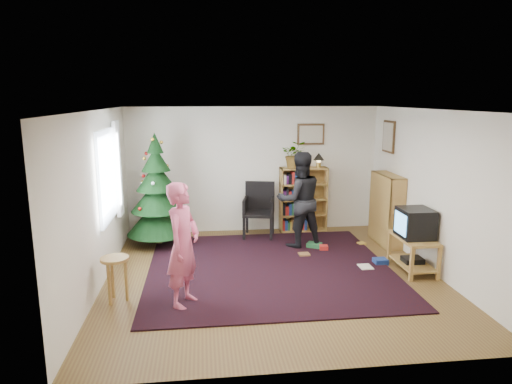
{
  "coord_description": "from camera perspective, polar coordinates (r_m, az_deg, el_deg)",
  "views": [
    {
      "loc": [
        -1.02,
        -6.49,
        2.68
      ],
      "look_at": [
        -0.13,
        1.03,
        1.1
      ],
      "focal_mm": 32.0,
      "sensor_mm": 36.0,
      "label": 1
    }
  ],
  "objects": [
    {
      "name": "christmas_tree",
      "position": [
        8.48,
        -12.22,
        -0.86
      ],
      "size": [
        1.14,
        1.14,
        2.07
      ],
      "rotation": [
        0.0,
        0.0,
        0.21
      ],
      "color": "#3F2816",
      "rests_on": "rug"
    },
    {
      "name": "wall_front",
      "position": [
        4.36,
        7.23,
        -7.45
      ],
      "size": [
        5.0,
        0.02,
        2.5
      ],
      "primitive_type": "cube",
      "color": "silver",
      "rests_on": "floor"
    },
    {
      "name": "wall_right",
      "position": [
        7.52,
        21.29,
        0.02
      ],
      "size": [
        0.02,
        5.0,
        2.5
      ],
      "primitive_type": "cube",
      "color": "silver",
      "rests_on": "floor"
    },
    {
      "name": "person_standing",
      "position": [
        5.96,
        -9.1,
        -6.57
      ],
      "size": [
        0.6,
        0.71,
        1.64
      ],
      "primitive_type": "imported",
      "rotation": [
        0.0,
        0.0,
        1.14
      ],
      "color": "#CF5377",
      "rests_on": "rug"
    },
    {
      "name": "tv_stand",
      "position": [
        7.59,
        19.05,
        -6.97
      ],
      "size": [
        0.49,
        0.87,
        0.55
      ],
      "color": "#A77B3B",
      "rests_on": "floor"
    },
    {
      "name": "bookshelf_right",
      "position": [
        8.76,
        16.0,
        -1.98
      ],
      "size": [
        0.3,
        0.95,
        1.3
      ],
      "rotation": [
        0.0,
        0.0,
        1.57
      ],
      "color": "#A77B3B",
      "rests_on": "floor"
    },
    {
      "name": "table_lamp",
      "position": [
        9.2,
        7.85,
        4.29
      ],
      "size": [
        0.22,
        0.22,
        0.29
      ],
      "color": "#A57F33",
      "rests_on": "bookshelf_back"
    },
    {
      "name": "potted_plant",
      "position": [
        9.08,
        4.8,
        4.71
      ],
      "size": [
        0.54,
        0.48,
        0.54
      ],
      "primitive_type": "imported",
      "rotation": [
        0.0,
        0.0,
        -0.15
      ],
      "color": "gray",
      "rests_on": "bookshelf_back"
    },
    {
      "name": "rug",
      "position": [
        7.37,
        1.68,
        -9.46
      ],
      "size": [
        3.8,
        3.6,
        0.02
      ],
      "primitive_type": "cube",
      "color": "black",
      "rests_on": "floor"
    },
    {
      "name": "armchair",
      "position": [
        8.92,
        0.26,
        -1.88
      ],
      "size": [
        0.68,
        0.69,
        1.05
      ],
      "rotation": [
        0.0,
        0.0,
        -0.21
      ],
      "color": "black",
      "rests_on": "rug"
    },
    {
      "name": "floor_clutter",
      "position": [
        8.1,
        10.56,
        -7.45
      ],
      "size": [
        1.39,
        1.36,
        0.08
      ],
      "color": "#A51E19",
      "rests_on": "rug"
    },
    {
      "name": "curtain",
      "position": [
        8.0,
        -16.86,
        2.8
      ],
      "size": [
        0.06,
        0.35,
        1.6
      ],
      "primitive_type": "cube",
      "color": "white",
      "rests_on": "wall_left"
    },
    {
      "name": "window_pane",
      "position": [
        7.33,
        -18.09,
        1.94
      ],
      "size": [
        0.04,
        1.2,
        1.4
      ],
      "primitive_type": "cube",
      "color": "silver",
      "rests_on": "wall_left"
    },
    {
      "name": "stool",
      "position": [
        6.38,
        -17.2,
        -8.99
      ],
      "size": [
        0.37,
        0.37,
        0.61
      ],
      "color": "#A77B3B",
      "rests_on": "floor"
    },
    {
      "name": "picture_right",
      "position": [
        8.98,
        16.27,
        6.66
      ],
      "size": [
        0.03,
        0.5,
        0.6
      ],
      "color": "#4C3319",
      "rests_on": "wall_right"
    },
    {
      "name": "person_by_chair",
      "position": [
        8.23,
        5.48,
        -0.99
      ],
      "size": [
        0.92,
        0.76,
        1.73
      ],
      "primitive_type": "imported",
      "rotation": [
        0.0,
        0.0,
        3.27
      ],
      "color": "black",
      "rests_on": "rug"
    },
    {
      "name": "crt_tv",
      "position": [
        7.46,
        19.26,
        -3.67
      ],
      "size": [
        0.48,
        0.52,
        0.45
      ],
      "color": "black",
      "rests_on": "tv_stand"
    },
    {
      "name": "ceiling",
      "position": [
        6.57,
        2.2,
        10.21
      ],
      "size": [
        5.0,
        5.0,
        0.0
      ],
      "primitive_type": "plane",
      "rotation": [
        3.14,
        0.0,
        0.0
      ],
      "color": "white",
      "rests_on": "wall_back"
    },
    {
      "name": "floor",
      "position": [
        7.09,
        2.04,
        -10.41
      ],
      "size": [
        5.0,
        5.0,
        0.0
      ],
      "primitive_type": "plane",
      "color": "brown",
      "rests_on": "ground"
    },
    {
      "name": "bookshelf_back",
      "position": [
        9.28,
        5.92,
        -0.82
      ],
      "size": [
        0.95,
        0.3,
        1.3
      ],
      "color": "#A77B3B",
      "rests_on": "floor"
    },
    {
      "name": "wall_back",
      "position": [
        9.16,
        -0.3,
        2.81
      ],
      "size": [
        5.0,
        0.02,
        2.5
      ],
      "primitive_type": "cube",
      "color": "silver",
      "rests_on": "floor"
    },
    {
      "name": "wall_left",
      "position": [
        6.81,
        -19.16,
        -1.0
      ],
      "size": [
        0.02,
        5.0,
        2.5
      ],
      "primitive_type": "cube",
      "color": "silver",
      "rests_on": "floor"
    },
    {
      "name": "picture_back",
      "position": [
        9.25,
        6.87,
        7.18
      ],
      "size": [
        0.55,
        0.03,
        0.42
      ],
      "color": "#4C3319",
      "rests_on": "wall_back"
    }
  ]
}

